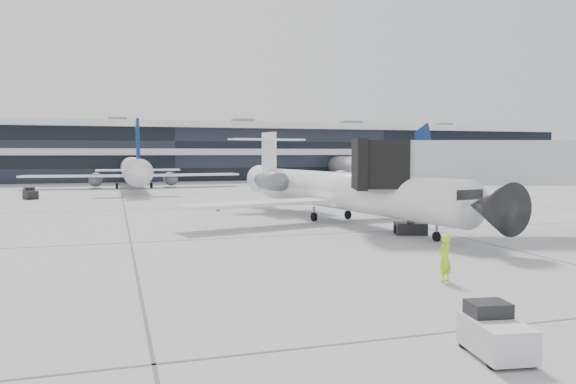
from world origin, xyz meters
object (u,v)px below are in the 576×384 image
object	(u,v)px
jet_bridge	(521,164)
baggage_tug	(495,333)
regional_jet	(339,190)
ramp_worker	(445,258)

from	to	relation	value
jet_bridge	baggage_tug	xyz separation A→B (m)	(-15.80, -18.14, -4.00)
jet_bridge	regional_jet	bearing A→B (deg)	149.45
regional_jet	jet_bridge	bearing A→B (deg)	-58.05
jet_bridge	ramp_worker	world-z (taller)	jet_bridge
jet_bridge	baggage_tug	world-z (taller)	jet_bridge
jet_bridge	baggage_tug	size ratio (longest dim) A/B	8.54
ramp_worker	baggage_tug	bearing A→B (deg)	37.15
baggage_tug	regional_jet	bearing A→B (deg)	84.41
regional_jet	baggage_tug	distance (m)	28.80
jet_bridge	ramp_worker	size ratio (longest dim) A/B	9.75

